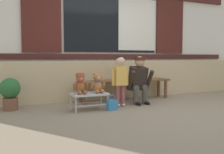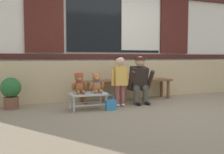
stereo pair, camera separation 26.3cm
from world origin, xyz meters
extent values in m
plane|color=#84725B|center=(0.00, 0.00, 0.00)|extent=(60.00, 60.00, 0.00)
cube|color=tan|center=(0.00, 1.43, 0.42)|extent=(7.44, 0.25, 0.85)
cube|color=silver|center=(0.00, 1.95, 1.73)|extent=(7.59, 0.20, 3.45)
cube|color=#471E19|center=(0.00, 1.83, 0.95)|extent=(6.98, 0.04, 0.12)
cube|color=black|center=(0.00, 1.84, 1.75)|extent=(2.40, 0.03, 1.40)
cube|color=silver|center=(0.67, 1.82, 1.75)|extent=(1.05, 0.02, 1.29)
cube|color=#4C1E19|center=(-1.68, 1.83, 1.75)|extent=(0.84, 0.05, 1.43)
cube|color=#4C1E19|center=(1.68, 1.83, 1.75)|extent=(0.84, 0.05, 1.43)
cube|color=brown|center=(-0.06, 0.92, 0.42)|extent=(2.10, 0.11, 0.04)
cube|color=brown|center=(-0.06, 1.06, 0.42)|extent=(2.10, 0.11, 0.04)
cube|color=brown|center=(-0.06, 1.20, 0.42)|extent=(2.10, 0.11, 0.04)
cylinder|color=brown|center=(-1.03, 0.92, 0.20)|extent=(0.07, 0.07, 0.40)
cylinder|color=brown|center=(-1.03, 1.20, 0.20)|extent=(0.07, 0.07, 0.40)
cylinder|color=brown|center=(0.91, 0.92, 0.20)|extent=(0.07, 0.07, 0.40)
cylinder|color=brown|center=(0.91, 1.20, 0.20)|extent=(0.07, 0.07, 0.40)
cube|color=#BCBCC1|center=(-1.12, 0.39, 0.28)|extent=(0.64, 0.36, 0.04)
cylinder|color=#BCBCC1|center=(-1.41, 0.24, 0.13)|extent=(0.02, 0.02, 0.26)
cylinder|color=#BCBCC1|center=(-1.41, 0.54, 0.13)|extent=(0.02, 0.02, 0.26)
cylinder|color=#BCBCC1|center=(-0.83, 0.24, 0.13)|extent=(0.02, 0.02, 0.26)
cylinder|color=#BCBCC1|center=(-0.83, 0.54, 0.13)|extent=(0.02, 0.02, 0.26)
cylinder|color=#BCBCC1|center=(-1.12, 0.24, 0.10)|extent=(0.58, 0.02, 0.02)
cylinder|color=#BCBCC1|center=(-1.12, 0.54, 0.10)|extent=(0.58, 0.02, 0.02)
ellipsoid|color=#93562D|center=(-1.28, 0.41, 0.41)|extent=(0.17, 0.14, 0.22)
sphere|color=#93562D|center=(-1.28, 0.40, 0.58)|extent=(0.15, 0.15, 0.15)
sphere|color=#C87B48|center=(-1.28, 0.34, 0.56)|extent=(0.06, 0.06, 0.06)
sphere|color=#93562D|center=(-1.33, 0.41, 0.63)|extent=(0.06, 0.06, 0.06)
ellipsoid|color=#93562D|center=(-1.39, 0.38, 0.43)|extent=(0.06, 0.11, 0.16)
ellipsoid|color=#93562D|center=(-1.32, 0.29, 0.33)|extent=(0.06, 0.15, 0.06)
sphere|color=#93562D|center=(-1.23, 0.41, 0.63)|extent=(0.06, 0.06, 0.06)
ellipsoid|color=#93562D|center=(-1.17, 0.38, 0.43)|extent=(0.06, 0.11, 0.16)
ellipsoid|color=#93562D|center=(-1.23, 0.29, 0.33)|extent=(0.06, 0.15, 0.06)
torus|color=red|center=(-1.28, 0.40, 0.51)|extent=(0.13, 0.13, 0.02)
cylinder|color=red|center=(-1.28, 0.40, 0.62)|extent=(0.17, 0.17, 0.01)
cylinder|color=red|center=(-1.28, 0.40, 0.64)|extent=(0.10, 0.10, 0.04)
ellipsoid|color=#A86B3D|center=(-0.96, 0.41, 0.41)|extent=(0.17, 0.14, 0.22)
sphere|color=#A86B3D|center=(-0.96, 0.40, 0.58)|extent=(0.15, 0.15, 0.15)
sphere|color=#E1955B|center=(-0.96, 0.34, 0.56)|extent=(0.06, 0.06, 0.06)
sphere|color=#A86B3D|center=(-1.01, 0.41, 0.63)|extent=(0.06, 0.06, 0.06)
ellipsoid|color=#A86B3D|center=(-1.07, 0.38, 0.43)|extent=(0.06, 0.11, 0.16)
ellipsoid|color=#A86B3D|center=(-1.00, 0.29, 0.33)|extent=(0.06, 0.15, 0.06)
sphere|color=#A86B3D|center=(-0.91, 0.41, 0.63)|extent=(0.06, 0.06, 0.06)
ellipsoid|color=#A86B3D|center=(-0.85, 0.38, 0.43)|extent=(0.06, 0.11, 0.16)
ellipsoid|color=#A86B3D|center=(-0.91, 0.29, 0.33)|extent=(0.06, 0.15, 0.06)
torus|color=#335699|center=(-0.96, 0.40, 0.51)|extent=(0.13, 0.13, 0.02)
cylinder|color=#994C4C|center=(-0.52, 0.48, 0.22)|extent=(0.08, 0.08, 0.36)
ellipsoid|color=silver|center=(-0.52, 0.46, 0.03)|extent=(0.07, 0.12, 0.05)
cylinder|color=#994C4C|center=(-0.41, 0.48, 0.22)|extent=(0.08, 0.08, 0.36)
ellipsoid|color=silver|center=(-0.41, 0.46, 0.03)|extent=(0.07, 0.12, 0.05)
cube|color=#EAB24C|center=(-0.47, 0.48, 0.58)|extent=(0.22, 0.15, 0.36)
cylinder|color=#EAB24C|center=(-0.61, 0.48, 0.55)|extent=(0.06, 0.06, 0.30)
cylinder|color=#EAB24C|center=(-0.32, 0.48, 0.55)|extent=(0.06, 0.06, 0.30)
sphere|color=#DBB28E|center=(-0.47, 0.48, 0.86)|extent=(0.17, 0.17, 0.17)
sphere|color=black|center=(-0.47, 0.49, 0.88)|extent=(0.16, 0.16, 0.16)
cylinder|color=#4C473D|center=(-0.11, 0.49, 0.15)|extent=(0.11, 0.11, 0.30)
cylinder|color=#4C473D|center=(-0.11, 0.63, 0.32)|extent=(0.13, 0.32, 0.13)
ellipsoid|color=black|center=(-0.11, 0.41, 0.03)|extent=(0.09, 0.20, 0.06)
cylinder|color=#4C473D|center=(0.09, 0.49, 0.15)|extent=(0.11, 0.11, 0.30)
cylinder|color=#4C473D|center=(0.09, 0.63, 0.32)|extent=(0.13, 0.32, 0.13)
ellipsoid|color=black|center=(0.09, 0.41, 0.03)|extent=(0.09, 0.20, 0.06)
cube|color=#2D231E|center=(-0.01, 0.60, 0.52)|extent=(0.32, 0.30, 0.47)
cylinder|color=#2D231E|center=(-0.22, 0.50, 0.48)|extent=(0.08, 0.28, 0.40)
cylinder|color=#2D231E|center=(0.20, 0.50, 0.48)|extent=(0.08, 0.28, 0.40)
sphere|color=tan|center=(-0.01, 0.53, 0.85)|extent=(0.20, 0.20, 0.20)
cylinder|color=#422319|center=(-0.01, 0.53, 0.91)|extent=(0.23, 0.23, 0.06)
cube|color=brown|center=(0.18, 0.69, 0.38)|extent=(0.10, 0.22, 0.16)
cube|color=teal|center=(-0.75, 0.21, 0.09)|extent=(0.18, 0.11, 0.18)
torus|color=teal|center=(-0.75, 0.21, 0.22)|extent=(0.11, 0.01, 0.11)
cylinder|color=brown|center=(-2.39, 0.95, 0.11)|extent=(0.26, 0.26, 0.22)
sphere|color=#28602D|center=(-2.39, 0.95, 0.39)|extent=(0.36, 0.36, 0.36)
camera|label=1|loc=(-2.61, -3.85, 0.93)|focal=41.02mm
camera|label=2|loc=(-2.36, -3.96, 0.93)|focal=41.02mm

